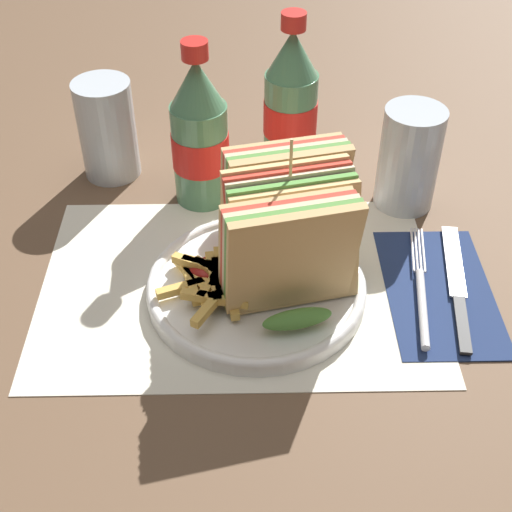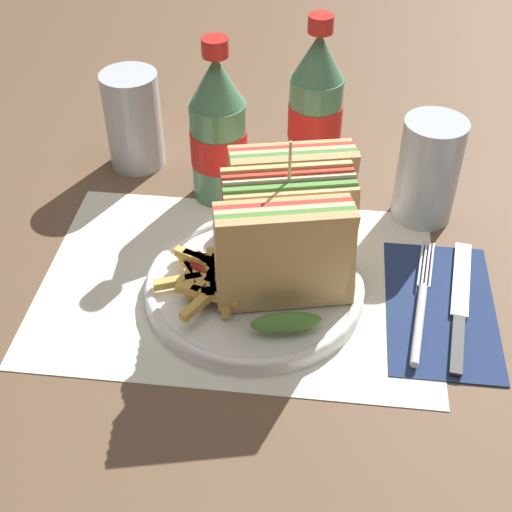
{
  "view_description": "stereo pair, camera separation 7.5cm",
  "coord_description": "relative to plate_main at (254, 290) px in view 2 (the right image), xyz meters",
  "views": [
    {
      "loc": [
        -0.01,
        -0.55,
        0.53
      ],
      "look_at": [
        -0.0,
        0.02,
        0.04
      ],
      "focal_mm": 50.0,
      "sensor_mm": 36.0,
      "label": 1
    },
    {
      "loc": [
        0.06,
        -0.55,
        0.53
      ],
      "look_at": [
        -0.0,
        0.02,
        0.04
      ],
      "focal_mm": 50.0,
      "sensor_mm": 36.0,
      "label": 2
    }
  ],
  "objects": [
    {
      "name": "glass_far",
      "position": [
        -0.18,
        0.24,
        0.05
      ],
      "size": [
        0.07,
        0.07,
        0.13
      ],
      "color": "silver",
      "rests_on": "ground_plane"
    },
    {
      "name": "club_sandwich",
      "position": [
        0.03,
        0.02,
        0.07
      ],
      "size": [
        0.14,
        0.2,
        0.17
      ],
      "color": "tan",
      "rests_on": "plate_main"
    },
    {
      "name": "coke_bottle_far",
      "position": [
        0.05,
        0.26,
        0.08
      ],
      "size": [
        0.07,
        0.07,
        0.21
      ],
      "color": "#4C7F5B",
      "rests_on": "ground_plane"
    },
    {
      "name": "fork",
      "position": [
        0.17,
        -0.01,
        -0.0
      ],
      "size": [
        0.04,
        0.19,
        0.01
      ],
      "rotation": [
        0.0,
        0.0,
        -0.14
      ],
      "color": "silver",
      "rests_on": "napkin"
    },
    {
      "name": "napkin",
      "position": [
        0.2,
        0.01,
        -0.01
      ],
      "size": [
        0.11,
        0.2,
        0.0
      ],
      "color": "navy",
      "rests_on": "ground_plane"
    },
    {
      "name": "glass_near",
      "position": [
        0.18,
        0.17,
        0.05
      ],
      "size": [
        0.07,
        0.07,
        0.13
      ],
      "color": "silver",
      "rests_on": "ground_plane"
    },
    {
      "name": "placemat",
      "position": [
        -0.02,
        0.02,
        -0.01
      ],
      "size": [
        0.43,
        0.3,
        0.0
      ],
      "color": "silver",
      "rests_on": "ground_plane"
    },
    {
      "name": "ketchup_blob",
      "position": [
        -0.05,
        0.02,
        0.02
      ],
      "size": [
        0.04,
        0.03,
        0.01
      ],
      "color": "maroon",
      "rests_on": "plate_main"
    },
    {
      "name": "plate_main",
      "position": [
        0.0,
        0.0,
        0.0
      ],
      "size": [
        0.23,
        0.23,
        0.02
      ],
      "color": "white",
      "rests_on": "ground_plane"
    },
    {
      "name": "knife",
      "position": [
        0.22,
        0.01,
        -0.0
      ],
      "size": [
        0.04,
        0.2,
        0.0
      ],
      "rotation": [
        0.0,
        0.0,
        -0.14
      ],
      "color": "black",
      "rests_on": "napkin"
    },
    {
      "name": "ground_plane",
      "position": [
        0.0,
        0.0,
        -0.01
      ],
      "size": [
        4.0,
        4.0,
        0.0
      ],
      "primitive_type": "plane",
      "color": "brown"
    },
    {
      "name": "coke_bottle_near",
      "position": [
        -0.06,
        0.18,
        0.08
      ],
      "size": [
        0.07,
        0.07,
        0.21
      ],
      "color": "#4C7F5B",
      "rests_on": "ground_plane"
    },
    {
      "name": "fries_pile",
      "position": [
        -0.05,
        -0.01,
        0.02
      ],
      "size": [
        0.11,
        0.12,
        0.02
      ],
      "color": "gold",
      "rests_on": "plate_main"
    }
  ]
}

